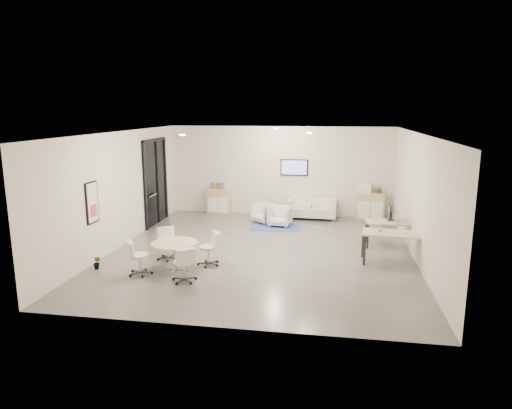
{
  "coord_description": "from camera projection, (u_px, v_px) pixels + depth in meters",
  "views": [
    {
      "loc": [
        1.79,
        -11.77,
        3.81
      ],
      "look_at": [
        -0.21,
        0.4,
        1.21
      ],
      "focal_mm": 32.0,
      "sensor_mm": 36.0,
      "label": 1
    }
  ],
  "objects": [
    {
      "name": "artwork",
      "position": [
        92.0,
        203.0,
        11.2
      ],
      "size": [
        0.05,
        0.54,
        1.04
      ],
      "color": "black",
      "rests_on": "room_shell"
    },
    {
      "name": "sideboard_right",
      "position": [
        370.0,
        206.0,
        15.92
      ],
      "size": [
        0.95,
        0.46,
        0.95
      ],
      "color": "tan",
      "rests_on": "room_shell"
    },
    {
      "name": "round_table",
      "position": [
        175.0,
        246.0,
        10.89
      ],
      "size": [
        1.11,
        1.11,
        0.68
      ],
      "color": "tan",
      "rests_on": "room_shell"
    },
    {
      "name": "loveseat",
      "position": [
        312.0,
        209.0,
        16.1
      ],
      "size": [
        1.72,
        0.91,
        0.63
      ],
      "rotation": [
        0.0,
        0.0,
        -0.04
      ],
      "color": "silver",
      "rests_on": "room_shell"
    },
    {
      "name": "ceiling_spots",
      "position": [
        259.0,
        132.0,
        12.61
      ],
      "size": [
        3.14,
        4.14,
        0.03
      ],
      "color": "#FFEAC6",
      "rests_on": "room_shell"
    },
    {
      "name": "meeting_chairs",
      "position": [
        175.0,
        253.0,
        10.93
      ],
      "size": [
        2.21,
        2.21,
        0.82
      ],
      "color": "white",
      "rests_on": "room_shell"
    },
    {
      "name": "plant_floor",
      "position": [
        97.0,
        266.0,
        11.01
      ],
      "size": [
        0.23,
        0.36,
        0.15
      ],
      "primitive_type": "imported",
      "rotation": [
        0.0,
        0.0,
        -0.13
      ],
      "color": "#3F7F3F",
      "rests_on": "room_shell"
    },
    {
      "name": "cup",
      "position": [
        380.0,
        229.0,
        11.46
      ],
      "size": [
        0.13,
        0.11,
        0.13
      ],
      "primitive_type": "imported",
      "rotation": [
        0.0,
        0.0,
        -0.0
      ],
      "color": "white",
      "rests_on": "desk_front"
    },
    {
      "name": "plant_cabinet",
      "position": [
        380.0,
        190.0,
        15.76
      ],
      "size": [
        0.32,
        0.33,
        0.21
      ],
      "primitive_type": "imported",
      "rotation": [
        0.0,
        0.0,
        -0.29
      ],
      "color": "#3F7F3F",
      "rests_on": "sideboard_right"
    },
    {
      "name": "printer",
      "position": [
        364.0,
        188.0,
        15.83
      ],
      "size": [
        0.56,
        0.49,
        0.35
      ],
      "rotation": [
        0.0,
        0.0,
        -0.15
      ],
      "color": "white",
      "rests_on": "sideboard_right"
    },
    {
      "name": "monitor",
      "position": [
        390.0,
        212.0,
        12.81
      ],
      "size": [
        0.2,
        0.5,
        0.44
      ],
      "color": "black",
      "rests_on": "desk_rear"
    },
    {
      "name": "desk_front",
      "position": [
        393.0,
        236.0,
        11.38
      ],
      "size": [
        1.55,
        0.87,
        0.78
      ],
      "rotation": [
        0.0,
        0.0,
        -0.09
      ],
      "color": "tan",
      "rests_on": "room_shell"
    },
    {
      "name": "armchair_right",
      "position": [
        280.0,
        215.0,
        15.05
      ],
      "size": [
        0.77,
        0.73,
        0.72
      ],
      "primitive_type": "imported",
      "rotation": [
        0.0,
        0.0,
        -0.12
      ],
      "color": "silver",
      "rests_on": "room_shell"
    },
    {
      "name": "desk_rear",
      "position": [
        391.0,
        224.0,
        12.72
      ],
      "size": [
        1.43,
        0.78,
        0.73
      ],
      "rotation": [
        0.0,
        0.0,
        0.06
      ],
      "color": "tan",
      "rests_on": "room_shell"
    },
    {
      "name": "armchair_left",
      "position": [
        264.0,
        212.0,
        15.52
      ],
      "size": [
        0.94,
        0.93,
        0.71
      ],
      "primitive_type": "imported",
      "rotation": [
        0.0,
        0.0,
        -0.63
      ],
      "color": "silver",
      "rests_on": "room_shell"
    },
    {
      "name": "blue_rug",
      "position": [
        275.0,
        227.0,
        14.94
      ],
      "size": [
        1.66,
        1.15,
        0.01
      ],
      "primitive_type": "cube",
      "rotation": [
        0.0,
        0.0,
        0.05
      ],
      "color": "#2B4A85",
      "rests_on": "room_shell"
    },
    {
      "name": "room_shell",
      "position": [
        261.0,
        194.0,
        12.1
      ],
      "size": [
        9.6,
        10.6,
        4.8
      ],
      "color": "#54514D",
      "rests_on": "ground"
    },
    {
      "name": "wall_tv",
      "position": [
        294.0,
        167.0,
        16.3
      ],
      "size": [
        0.98,
        0.06,
        0.58
      ],
      "color": "black",
      "rests_on": "room_shell"
    },
    {
      "name": "glass_door",
      "position": [
        156.0,
        179.0,
        15.17
      ],
      "size": [
        0.09,
        1.9,
        2.85
      ],
      "color": "black",
      "rests_on": "room_shell"
    },
    {
      "name": "sideboard_left",
      "position": [
        219.0,
        201.0,
        16.8
      ],
      "size": [
        0.83,
        0.43,
        0.94
      ],
      "color": "tan",
      "rests_on": "room_shell"
    },
    {
      "name": "books",
      "position": [
        218.0,
        186.0,
        16.69
      ],
      "size": [
        0.48,
        0.14,
        0.22
      ],
      "color": "red",
      "rests_on": "sideboard_left"
    }
  ]
}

